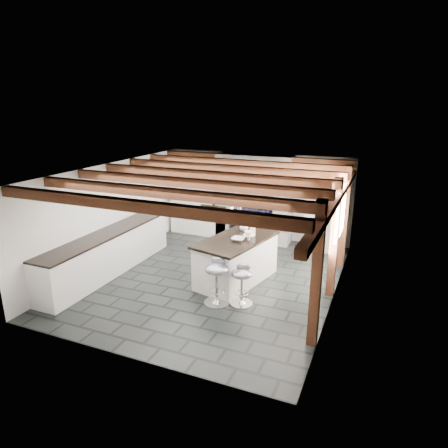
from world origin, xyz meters
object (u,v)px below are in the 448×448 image
at_px(kitchen_island, 237,259).
at_px(bar_stool_near, 242,280).
at_px(range_cooker, 253,223).
at_px(bar_stool_far, 217,276).

bearing_deg(kitchen_island, bar_stool_near, -50.92).
height_order(range_cooker, kitchen_island, kitchen_island).
height_order(range_cooker, bar_stool_far, range_cooker).
xyz_separation_m(range_cooker, kitchen_island, (0.52, -2.61, 0.02)).
xyz_separation_m(bar_stool_near, bar_stool_far, (-0.43, -0.15, 0.07)).
bearing_deg(bar_stool_near, bar_stool_far, -178.72).
height_order(range_cooker, bar_stool_near, range_cooker).
bearing_deg(bar_stool_far, kitchen_island, 87.30).
height_order(bar_stool_near, bar_stool_far, bar_stool_far).
relative_size(range_cooker, bar_stool_far, 1.12).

